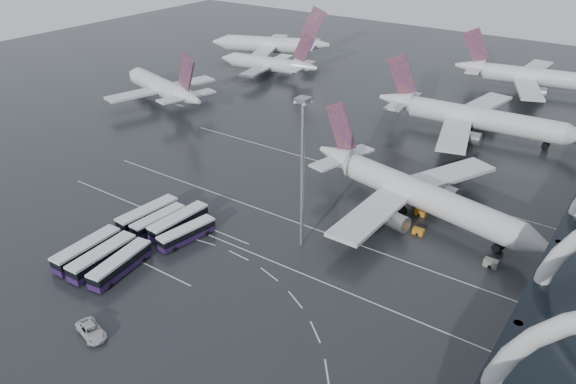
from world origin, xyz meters
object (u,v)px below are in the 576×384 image
Objects in this scene: airliner_gate_b at (473,118)px; bus_row_near_a at (148,214)px; van_curve_a at (91,331)px; bus_row_far_c at (120,264)px; bus_row_near_b at (158,221)px; bus_row_near_d at (187,233)px; jet_remote_mid at (270,64)px; gse_cart_belly_e at (421,212)px; bus_row_far_a at (87,250)px; bus_row_far_b at (102,257)px; gse_cart_belly_d at (491,263)px; gse_cart_belly_a at (418,231)px; jet_remote_west at (163,88)px; airliner_gate_c at (535,77)px; bus_row_near_c at (179,222)px; airliner_main at (415,193)px; floodlight_mast at (302,157)px; jet_remote_far at (272,45)px.

airliner_gate_b is 4.19× the size of bus_row_near_a.
bus_row_far_c is at bearing 48.39° from van_curve_a.
bus_row_near_d is (8.01, -0.19, 0.00)m from bus_row_near_b.
bus_row_near_a is (42.62, -98.80, -2.66)m from jet_remote_mid.
bus_row_far_a is at bearing -131.17° from gse_cart_belly_e.
airliner_gate_b reaches higher than van_curve_a.
bus_row_far_b is at bearing 60.33° from van_curve_a.
bus_row_far_c is at bearing -143.24° from gse_cart_belly_d.
bus_row_near_b is 5.64× the size of gse_cart_belly_a.
jet_remote_west is at bearing 47.98° from bus_row_near_a.
jet_remote_mid reaches higher than van_curve_a.
airliner_gate_b is 95.08m from jet_remote_west.
gse_cart_belly_a is (5.41, -108.31, -4.34)m from airliner_gate_c.
bus_row_far_a is at bearing -146.89° from gse_cart_belly_d.
bus_row_near_d is 0.89× the size of bus_row_far_a.
bus_row_far_a reaches higher than bus_row_near_c.
bus_row_near_b is at bearing 42.40° from van_curve_a.
bus_row_far_b is 60.31m from gse_cart_belly_a.
bus_row_near_b is 15.09m from bus_row_far_b.
bus_row_far_c is 61.05m from gse_cart_belly_e.
van_curve_a is at bearing -103.10° from airliner_gate_b.
bus_row_far_c is (8.57, 0.55, -0.05)m from bus_row_far_a.
gse_cart_belly_d is (61.80, 40.30, -1.19)m from bus_row_far_a.
airliner_gate_b is 50.67m from gse_cart_belly_e.
airliner_gate_b is at bearing -18.47° from bus_row_near_b.
airliner_gate_c is at bearing 82.67° from airliner_gate_b.
airliner_main reaches higher than gse_cart_belly_d.
bus_row_far_a reaches higher than gse_cart_belly_e.
bus_row_far_a is 0.99× the size of bus_row_far_b.
bus_row_near_d is at bearing -16.50° from bus_row_far_c.
airliner_gate_c is 1.38× the size of jet_remote_mid.
jet_remote_mid is at bearing 16.75° from bus_row_far_c.
bus_row_near_a is at bearing 148.83° from jet_remote_west.
bus_row_near_c is 18.15m from bus_row_far_a.
airliner_main is at bearing -32.90° from bus_row_near_d.
bus_row_far_a is (-10.77, -14.87, 0.22)m from bus_row_near_d.
floodlight_mast is at bearing -105.31° from airliner_main.
jet_remote_far is 134.86m from bus_row_near_b.
bus_row_near_a is 56.66m from gse_cart_belly_e.
airliner_gate_b reaches higher than gse_cart_belly_d.
bus_row_far_b is at bearing -170.46° from bus_row_near_b.
jet_remote_west is 3.23× the size of bus_row_far_b.
bus_row_far_b is at bearing -113.26° from airliner_gate_c.
van_curve_a is (-24.82, -62.86, -3.96)m from airliner_main.
bus_row_far_a reaches higher than bus_row_near_a.
airliner_gate_c is at bearing 100.51° from gse_cart_belly_d.
airliner_gate_c is 4.49× the size of bus_row_near_b.
bus_row_near_c is (-34.53, -134.43, -3.09)m from airliner_gate_c.
bus_row_far_b is (-2.39, -16.82, 0.04)m from bus_row_near_c.
bus_row_near_c is at bearing -146.82° from gse_cart_belly_a.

